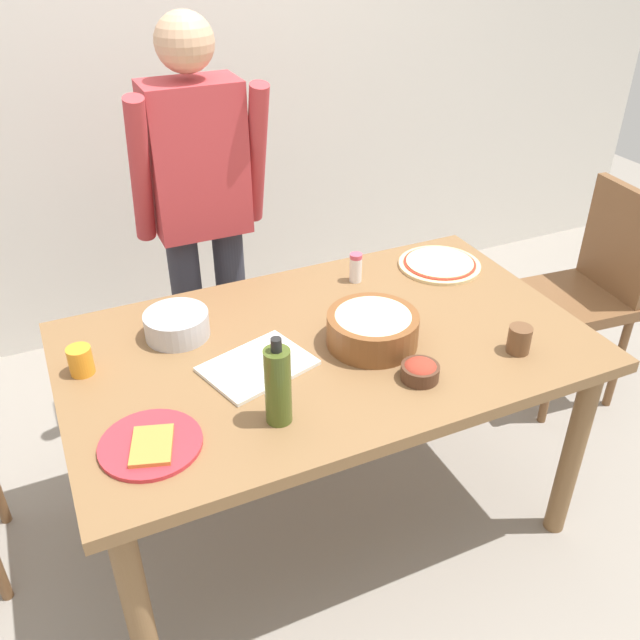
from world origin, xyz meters
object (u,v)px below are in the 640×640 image
(chair_wooden_right, at_px, (589,284))
(cutting_board_white, at_px, (258,366))
(olive_oil_bottle, at_px, (278,385))
(salt_shaker, at_px, (356,268))
(popcorn_bowl, at_px, (373,326))
(cup_orange, at_px, (81,361))
(cup_small_brown, at_px, (519,339))
(mixing_bowl_steel, at_px, (177,325))
(dining_table, at_px, (327,365))
(person_cook, at_px, (201,208))
(small_sauce_bowl, at_px, (420,370))
(pizza_raw_on_board, at_px, (439,264))
(plate_with_slice, at_px, (151,444))

(chair_wooden_right, distance_m, cutting_board_white, 1.60)
(olive_oil_bottle, distance_m, salt_shaker, 0.79)
(popcorn_bowl, relative_size, cup_orange, 3.29)
(cup_small_brown, bearing_deg, popcorn_bowl, 149.77)
(chair_wooden_right, height_order, popcorn_bowl, chair_wooden_right)
(mixing_bowl_steel, relative_size, salt_shaker, 1.89)
(dining_table, xyz_separation_m, popcorn_bowl, (0.12, -0.07, 0.15))
(person_cook, relative_size, chair_wooden_right, 1.71)
(dining_table, bearing_deg, chair_wooden_right, 9.55)
(small_sauce_bowl, xyz_separation_m, cup_orange, (-0.87, 0.43, 0.01))
(dining_table, bearing_deg, olive_oil_bottle, -133.91)
(pizza_raw_on_board, relative_size, olive_oil_bottle, 1.18)
(mixing_bowl_steel, height_order, cutting_board_white, mixing_bowl_steel)
(pizza_raw_on_board, xyz_separation_m, popcorn_bowl, (-0.47, -0.34, 0.05))
(popcorn_bowl, height_order, cup_orange, popcorn_bowl)
(dining_table, height_order, cup_small_brown, cup_small_brown)
(plate_with_slice, xyz_separation_m, olive_oil_bottle, (0.33, -0.04, 0.11))
(chair_wooden_right, height_order, plate_with_slice, chair_wooden_right)
(dining_table, relative_size, plate_with_slice, 6.15)
(dining_table, relative_size, popcorn_bowl, 5.71)
(plate_with_slice, relative_size, small_sauce_bowl, 2.36)
(chair_wooden_right, height_order, cup_small_brown, chair_wooden_right)
(plate_with_slice, xyz_separation_m, cup_small_brown, (1.10, -0.04, 0.03))
(mixing_bowl_steel, distance_m, olive_oil_bottle, 0.53)
(mixing_bowl_steel, relative_size, cup_small_brown, 2.35)
(popcorn_bowl, distance_m, small_sauce_bowl, 0.22)
(plate_with_slice, bearing_deg, cup_orange, 105.68)
(small_sauce_bowl, height_order, cup_small_brown, cup_small_brown)
(chair_wooden_right, bearing_deg, mixing_bowl_steel, 179.90)
(dining_table, height_order, small_sauce_bowl, small_sauce_bowl)
(olive_oil_bottle, relative_size, cutting_board_white, 0.85)
(cup_small_brown, bearing_deg, dining_table, 150.32)
(small_sauce_bowl, height_order, olive_oil_bottle, olive_oil_bottle)
(mixing_bowl_steel, distance_m, cup_orange, 0.31)
(mixing_bowl_steel, height_order, cup_small_brown, cup_small_brown)
(popcorn_bowl, xyz_separation_m, small_sauce_bowl, (0.04, -0.22, -0.03))
(salt_shaker, bearing_deg, pizza_raw_on_board, -5.45)
(small_sauce_bowl, relative_size, salt_shaker, 1.04)
(mixing_bowl_steel, bearing_deg, cup_orange, -165.64)
(plate_with_slice, bearing_deg, small_sauce_bowl, -2.91)
(person_cook, xyz_separation_m, cutting_board_white, (-0.08, -0.80, -0.17))
(popcorn_bowl, bearing_deg, person_cook, 109.18)
(small_sauce_bowl, xyz_separation_m, olive_oil_bottle, (-0.43, 0.00, 0.08))
(popcorn_bowl, xyz_separation_m, cup_orange, (-0.83, 0.21, -0.02))
(olive_oil_bottle, bearing_deg, cup_small_brown, -0.56)
(popcorn_bowl, relative_size, small_sauce_bowl, 2.55)
(person_cook, height_order, mixing_bowl_steel, person_cook)
(mixing_bowl_steel, bearing_deg, chair_wooden_right, -0.10)
(chair_wooden_right, distance_m, mixing_bowl_steel, 1.75)
(olive_oil_bottle, bearing_deg, salt_shaker, 48.18)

